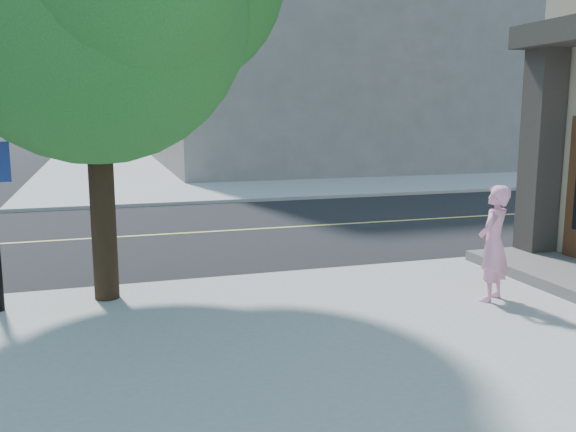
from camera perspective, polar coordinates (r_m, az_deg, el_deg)
name	(u,v)px	position (r m, az deg, el deg)	size (l,w,h in m)	color
road_ew	(17,243)	(14.81, -24.10, -2.33)	(140.00, 9.00, 0.01)	black
sidewalk_ne	(321,164)	(33.61, 3.15, 4.89)	(29.00, 25.00, 0.12)	#A2A2A2
filler_ne	(328,33)	(34.40, 3.78, 16.78)	(18.00, 16.00, 14.00)	slate
man_on_phone	(493,243)	(9.42, 18.73, -2.45)	(0.63, 0.41, 1.72)	pink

